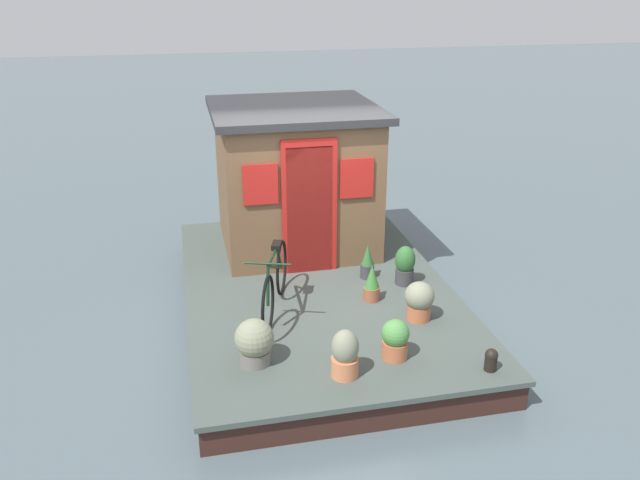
% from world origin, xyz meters
% --- Properties ---
extents(ground_plane, '(60.00, 60.00, 0.00)m').
position_xyz_m(ground_plane, '(0.00, 0.00, 0.00)').
color(ground_plane, '#4C5B60').
extents(houseboat_deck, '(5.09, 3.29, 0.37)m').
position_xyz_m(houseboat_deck, '(0.00, 0.00, 0.18)').
color(houseboat_deck, '#424C47').
rests_on(houseboat_deck, ground_plane).
extents(houseboat_cabin, '(2.19, 2.28, 2.02)m').
position_xyz_m(houseboat_cabin, '(1.43, 0.00, 1.38)').
color(houseboat_cabin, brown).
rests_on(houseboat_cabin, houseboat_deck).
extents(bicycle, '(1.60, 0.64, 0.82)m').
position_xyz_m(bicycle, '(-0.59, 0.62, 0.74)').
color(bicycle, black).
rests_on(bicycle, houseboat_deck).
extents(potted_plant_ivy, '(0.20, 0.20, 0.47)m').
position_xyz_m(potted_plant_ivy, '(-0.55, -0.57, 0.59)').
color(potted_plant_ivy, '#935138').
rests_on(potted_plant_ivy, houseboat_deck).
extents(potted_plant_succulent, '(0.18, 0.18, 0.46)m').
position_xyz_m(potted_plant_succulent, '(0.07, -0.69, 0.58)').
color(potted_plant_succulent, '#38383D').
rests_on(potted_plant_succulent, houseboat_deck).
extents(potted_plant_basil, '(0.29, 0.29, 0.43)m').
position_xyz_m(potted_plant_basil, '(-1.83, -0.43, 0.59)').
color(potted_plant_basil, '#B2603D').
rests_on(potted_plant_basil, houseboat_deck).
extents(potted_plant_lavender, '(0.40, 0.40, 0.49)m').
position_xyz_m(potted_plant_lavender, '(-1.62, 0.99, 0.61)').
color(potted_plant_lavender, slate).
rests_on(potted_plant_lavender, houseboat_deck).
extents(potted_plant_fern, '(0.27, 0.27, 0.51)m').
position_xyz_m(potted_plant_fern, '(-2.04, 0.15, 0.61)').
color(potted_plant_fern, '#C6754C').
rests_on(potted_plant_fern, houseboat_deck).
extents(potted_plant_thyme, '(0.26, 0.26, 0.52)m').
position_xyz_m(potted_plant_thyme, '(-0.21, -1.10, 0.63)').
color(potted_plant_thyme, '#38383D').
rests_on(potted_plant_thyme, houseboat_deck).
extents(potted_plant_mint, '(0.34, 0.34, 0.46)m').
position_xyz_m(potted_plant_mint, '(-1.12, -0.96, 0.61)').
color(potted_plant_mint, '#B2603D').
rests_on(potted_plant_mint, houseboat_deck).
extents(mooring_bollard, '(0.13, 0.13, 0.24)m').
position_xyz_m(mooring_bollard, '(-2.25, -1.30, 0.49)').
color(mooring_bollard, black).
rests_on(mooring_bollard, houseboat_deck).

